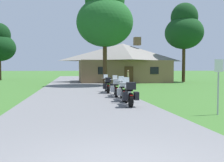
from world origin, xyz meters
name	(u,v)px	position (x,y,z in m)	size (l,w,h in m)	color
ground_plane	(78,88)	(0.00, 20.00, 0.00)	(500.00, 500.00, 0.00)	#386628
asphalt_driveway	(78,89)	(0.00, 18.00, 0.03)	(6.40, 80.00, 0.06)	slate
motorcycle_white_nearest_to_camera	(129,94)	(2.02, 7.46, 0.61)	(0.81, 2.08, 1.30)	black
motorcycle_silver_second_in_row	(123,90)	(2.16, 9.46, 0.61)	(0.84, 2.08, 1.30)	black
motorcycle_red_third_in_row	(116,88)	(2.13, 11.46, 0.61)	(0.87, 2.08, 1.30)	black
motorcycle_silver_farthest_in_row	(107,85)	(1.95, 13.95, 0.61)	(0.73, 2.08, 1.30)	black
stone_lodge	(122,62)	(6.43, 30.08, 2.74)	(12.44, 8.36, 6.21)	brown
bystander_tan_shirt_near_lodge	(128,76)	(5.87, 24.21, 0.93)	(0.31, 0.53, 1.67)	navy
metal_signpost_roadside	(218,80)	(4.94, 4.94, 1.35)	(0.36, 0.06, 2.14)	#9EA0A5
tree_right_of_lodge	(184,28)	(14.77, 28.55, 7.37)	(5.23, 5.23, 10.82)	#422D19
tree_by_lodge_front	(105,16)	(2.91, 22.26, 7.34)	(5.93, 5.93, 11.23)	#422D19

